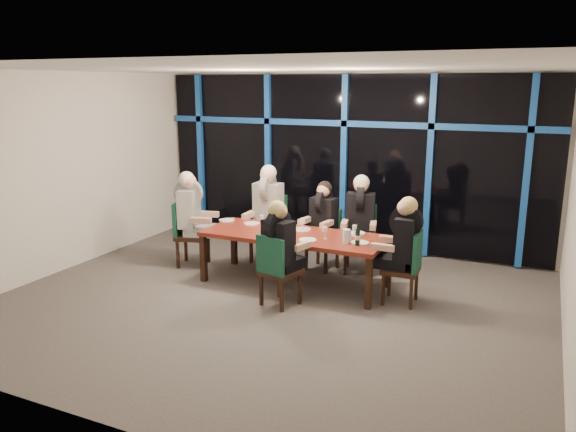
{
  "coord_description": "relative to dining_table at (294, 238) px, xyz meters",
  "views": [
    {
      "loc": [
        3.12,
        -6.18,
        2.83
      ],
      "look_at": [
        0.0,
        0.6,
        1.05
      ],
      "focal_mm": 35.0,
      "sensor_mm": 36.0,
      "label": 1
    }
  ],
  "objects": [
    {
      "name": "diner_far_right",
      "position": [
        0.68,
        0.92,
        0.29
      ],
      "size": [
        0.57,
        0.68,
        0.99
      ],
      "rotation": [
        0.0,
        0.0,
        0.23
      ],
      "color": "black",
      "rests_on": "ground"
    },
    {
      "name": "room",
      "position": [
        0.0,
        -0.8,
        1.34
      ],
      "size": [
        7.04,
        7.0,
        3.02
      ],
      "color": "#5D5852",
      "rests_on": "ground"
    },
    {
      "name": "wine_glass_d",
      "position": [
        -0.61,
        0.2,
        0.19
      ],
      "size": [
        0.06,
        0.06,
        0.17
      ],
      "color": "silver",
      "rests_on": "dining_table"
    },
    {
      "name": "chair_far_left",
      "position": [
        -0.83,
        0.89,
        -0.09
      ],
      "size": [
        0.51,
        0.51,
        1.07
      ],
      "rotation": [
        0.0,
        0.0,
        0.04
      ],
      "color": "black",
      "rests_on": "ground"
    },
    {
      "name": "chair_end_right",
      "position": [
        1.64,
        -0.06,
        -0.14
      ],
      "size": [
        0.47,
        0.47,
        0.97
      ],
      "rotation": [
        0.0,
        0.0,
        4.74
      ],
      "color": "black",
      "rests_on": "ground"
    },
    {
      "name": "wine_glass_c",
      "position": [
        0.49,
        -0.06,
        0.19
      ],
      "size": [
        0.06,
        0.06,
        0.17
      ],
      "color": "silver",
      "rests_on": "dining_table"
    },
    {
      "name": "water_pitcher",
      "position": [
        0.83,
        -0.15,
        0.16
      ],
      "size": [
        0.12,
        0.1,
        0.19
      ],
      "rotation": [
        0.0,
        0.0,
        -0.32
      ],
      "color": "white",
      "rests_on": "dining_table"
    },
    {
      "name": "chair_end_left",
      "position": [
        -1.88,
        0.09,
        -0.11
      ],
      "size": [
        0.59,
        0.59,
        1.02
      ],
      "rotation": [
        0.0,
        0.0,
        1.85
      ],
      "color": "black",
      "rests_on": "ground"
    },
    {
      "name": "chair_far_mid",
      "position": [
        0.13,
        0.88,
        -0.16
      ],
      "size": [
        0.5,
        0.5,
        0.94
      ],
      "rotation": [
        0.0,
        0.0,
        -0.17
      ],
      "color": "black",
      "rests_on": "ground"
    },
    {
      "name": "wine_glass_e",
      "position": [
        0.82,
        0.23,
        0.18
      ],
      "size": [
        0.06,
        0.06,
        0.16
      ],
      "color": "silver",
      "rests_on": "dining_table"
    },
    {
      "name": "diner_end_right",
      "position": [
        1.56,
        -0.06,
        0.25
      ],
      "size": [
        0.61,
        0.49,
        0.95
      ],
      "rotation": [
        0.0,
        0.0,
        4.74
      ],
      "color": "black",
      "rests_on": "ground"
    },
    {
      "name": "dining_table",
      "position": [
        0.0,
        0.0,
        0.0
      ],
      "size": [
        2.6,
        1.0,
        0.75
      ],
      "color": "maroon",
      "rests_on": "ground"
    },
    {
      "name": "diner_far_mid",
      "position": [
        0.12,
        0.8,
        0.22
      ],
      "size": [
        0.51,
        0.62,
        0.92
      ],
      "rotation": [
        0.0,
        0.0,
        -0.17
      ],
      "color": "black",
      "rests_on": "ground"
    },
    {
      "name": "wine_bottle",
      "position": [
        0.99,
        -0.18,
        0.18
      ],
      "size": [
        0.07,
        0.07,
        0.29
      ],
      "rotation": [
        0.0,
        0.0,
        0.37
      ],
      "color": "black",
      "rests_on": "dining_table"
    },
    {
      "name": "wine_glass_a",
      "position": [
        -0.32,
        -0.05,
        0.18
      ],
      "size": [
        0.06,
        0.06,
        0.16
      ],
      "color": "silver",
      "rests_on": "dining_table"
    },
    {
      "name": "diner_far_left",
      "position": [
        -0.83,
        0.8,
        0.34
      ],
      "size": [
        0.54,
        0.67,
        1.04
      ],
      "rotation": [
        0.0,
        0.0,
        0.04
      ],
      "color": "black",
      "rests_on": "ground"
    },
    {
      "name": "diner_end_left",
      "position": [
        -1.8,
        0.11,
        0.3
      ],
      "size": [
        0.69,
        0.59,
        1.0
      ],
      "rotation": [
        0.0,
        0.0,
        1.85
      ],
      "color": "black",
      "rests_on": "ground"
    },
    {
      "name": "window_wall",
      "position": [
        0.01,
        2.13,
        0.87
      ],
      "size": [
        6.86,
        0.43,
        2.94
      ],
      "color": "black",
      "rests_on": "ground"
    },
    {
      "name": "plate_far_mid",
      "position": [
        0.02,
        0.25,
        0.08
      ],
      "size": [
        0.24,
        0.24,
        0.01
      ],
      "primitive_type": "cylinder",
      "color": "white",
      "rests_on": "dining_table"
    },
    {
      "name": "plate_end_right",
      "position": [
        1.0,
        -0.08,
        0.08
      ],
      "size": [
        0.24,
        0.24,
        0.01
      ],
      "primitive_type": "cylinder",
      "color": "white",
      "rests_on": "dining_table"
    },
    {
      "name": "plate_far_right",
      "position": [
        0.81,
        0.37,
        0.08
      ],
      "size": [
        0.24,
        0.24,
        0.01
      ],
      "primitive_type": "cylinder",
      "color": "white",
      "rests_on": "dining_table"
    },
    {
      "name": "chair_near_mid",
      "position": [
        0.14,
        -0.86,
        -0.15
      ],
      "size": [
        0.55,
        0.55,
        0.95
      ],
      "rotation": [
        0.0,
        0.0,
        2.86
      ],
      "color": "black",
      "rests_on": "ground"
    },
    {
      "name": "plate_near_mid",
      "position": [
        0.31,
        -0.24,
        0.08
      ],
      "size": [
        0.24,
        0.24,
        0.01
      ],
      "primitive_type": "cylinder",
      "color": "white",
      "rests_on": "dining_table"
    },
    {
      "name": "chair_far_right",
      "position": [
        0.66,
        1.01,
        -0.11
      ],
      "size": [
        0.57,
        0.57,
        1.02
      ],
      "rotation": [
        0.0,
        0.0,
        0.23
      ],
      "color": "black",
      "rests_on": "ground"
    },
    {
      "name": "tea_light",
      "position": [
        -0.05,
        -0.29,
        0.08
      ],
      "size": [
        0.05,
        0.05,
        0.03
      ],
      "primitive_type": "cylinder",
      "color": "#FF9B4C",
      "rests_on": "dining_table"
    },
    {
      "name": "wine_glass_b",
      "position": [
        0.04,
        0.22,
        0.2
      ],
      "size": [
        0.07,
        0.07,
        0.18
      ],
      "color": "silver",
      "rests_on": "dining_table"
    },
    {
      "name": "diner_near_mid",
      "position": [
        0.16,
        -0.78,
        0.23
      ],
      "size": [
        0.55,
        0.65,
        0.93
      ],
      "rotation": [
        0.0,
        0.0,
        2.86
      ],
      "color": "black",
      "rests_on": "ground"
    },
    {
      "name": "plate_far_left",
      "position": [
        -0.8,
        0.24,
        0.08
      ],
      "size": [
        0.24,
        0.24,
        0.01
      ],
      "primitive_type": "cylinder",
      "color": "white",
      "rests_on": "dining_table"
    },
    {
      "name": "plate_end_left",
      "position": [
        -1.26,
        0.27,
        0.08
      ],
      "size": [
        0.24,
        0.24,
        0.01
      ],
      "primitive_type": "cylinder",
      "color": "white",
      "rests_on": "dining_table"
    }
  ]
}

